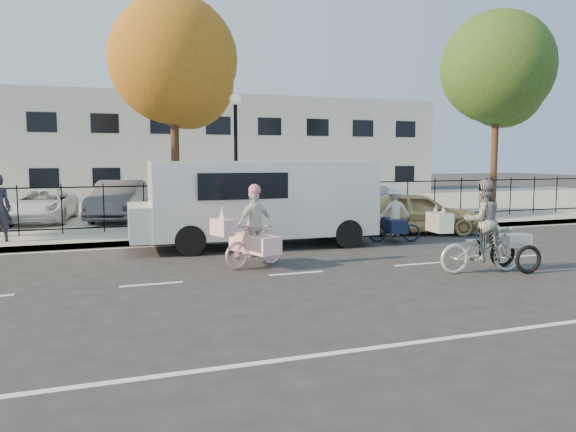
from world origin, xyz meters
name	(u,v)px	position (x,y,z in m)	size (l,w,h in m)	color
ground	(297,274)	(0.00, 0.00, 0.00)	(120.00, 120.00, 0.00)	#333334
road_markings	(297,273)	(0.00, 0.00, 0.01)	(60.00, 9.52, 0.01)	silver
curb	(235,238)	(0.00, 5.05, 0.07)	(60.00, 0.10, 0.15)	#A8A399
sidewalk	(227,233)	(0.00, 6.10, 0.07)	(60.00, 2.20, 0.15)	#A8A399
parking_lot	(180,209)	(0.00, 15.00, 0.07)	(60.00, 15.60, 0.15)	#A8A399
iron_fence	(218,204)	(0.00, 7.20, 0.90)	(58.00, 0.06, 1.50)	black
building	(153,148)	(0.00, 25.00, 3.00)	(34.00, 10.00, 6.00)	silver
lamppost	(236,137)	(0.50, 6.80, 3.11)	(0.36, 0.36, 4.33)	black
street_sign	(163,191)	(-1.85, 6.80, 1.42)	(0.85, 0.06, 1.80)	black
zebra_trike	(482,237)	(3.76, -1.21, 0.76)	(2.32, 1.01, 1.98)	silver
unicorn_bike	(254,237)	(-0.64, 1.00, 0.69)	(1.88, 1.37, 1.86)	beige
bull_bike	(394,220)	(4.25, 3.21, 0.64)	(1.77, 1.24, 1.60)	black
white_van	(258,200)	(0.33, 3.80, 1.29)	(6.70, 2.57, 2.34)	white
gold_sedan	(416,213)	(5.85, 4.50, 0.68)	(1.60, 3.98, 1.35)	tan
lot_car_b	(42,205)	(-5.57, 10.92, 0.74)	(1.95, 4.23, 1.18)	white
lot_car_c	(119,200)	(-2.95, 10.53, 0.87)	(1.53, 4.39, 1.45)	#55565D
lot_car_d	(375,197)	(7.75, 10.64, 0.75)	(1.41, 3.49, 1.19)	#ADAFB5
tree_mid	(177,67)	(-1.09, 8.26, 5.44)	(4.24, 4.24, 7.78)	#442D1D
tree_east	(499,73)	(12.10, 8.26, 5.89)	(4.59, 4.59, 8.41)	#442D1D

